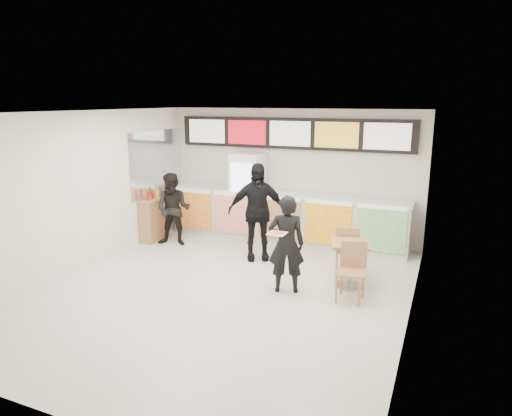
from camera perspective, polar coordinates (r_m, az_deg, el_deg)
The scene contains 15 objects.
floor at distance 7.94m, azimuth -4.08°, elevation -10.35°, with size 7.00×7.00×0.00m, color beige.
ceiling at distance 7.27m, azimuth -4.48°, elevation 11.84°, with size 7.00×7.00×0.00m, color white.
wall_back at distance 10.63m, azimuth 4.42°, elevation 4.20°, with size 6.00×6.00×0.00m, color silver.
wall_left at distance 9.21m, azimuth -21.12°, elevation 1.90°, with size 7.00×7.00×0.00m, color silver.
wall_right at distance 6.67m, azimuth 19.29°, elevation -2.06°, with size 7.00×7.00×0.00m, color silver.
service_counter at distance 10.45m, azimuth 3.61°, elevation -1.16°, with size 5.56×0.77×1.14m.
menu_board at distance 10.44m, azimuth 4.36°, elevation 9.28°, with size 5.50×0.14×0.70m.
drinks_fridge at distance 10.70m, azimuth -1.05°, elevation 1.58°, with size 0.70×0.67×2.00m.
mirror_panel at distance 11.02m, azimuth -12.34°, elevation 5.57°, with size 0.01×2.00×1.50m, color #B2B7BF.
customer_main at distance 7.65m, azimuth 3.81°, elevation -4.54°, with size 0.61×0.40×1.68m, color black.
customer_left at distance 10.29m, azimuth -10.27°, elevation -0.18°, with size 0.79×0.62×1.63m, color black.
customer_mid at distance 9.18m, azimuth 0.09°, elevation -0.47°, with size 1.16×0.48×1.98m, color black.
pizza_slice at distance 7.16m, azimuth 2.65°, elevation -3.14°, with size 0.36×0.36×0.02m.
cafe_table at distance 8.09m, azimuth 11.67°, elevation -5.93°, with size 0.80×1.68×0.95m.
condiment_ledge at distance 10.85m, azimuth -12.49°, elevation -1.30°, with size 0.35×0.88×1.17m.
Camera 1 is at (3.35, -6.45, 3.19)m, focal length 32.00 mm.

